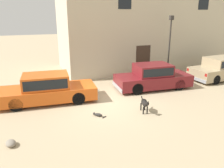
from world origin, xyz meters
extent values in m
plane|color=tan|center=(0.00, 0.00, 0.00)|extent=(80.00, 80.00, 0.00)
cube|color=#D15619|center=(-2.62, 1.26, 0.45)|extent=(4.79, 2.08, 0.61)
cube|color=#D15619|center=(-2.67, 1.26, 1.09)|extent=(2.26, 1.64, 0.66)
cube|color=black|center=(-2.67, 1.26, 1.10)|extent=(2.09, 1.66, 0.46)
cube|color=#999BA0|center=(-0.31, 1.08, 0.26)|extent=(0.25, 1.69, 0.20)
sphere|color=silver|center=(-0.23, 1.76, 0.59)|extent=(0.20, 0.20, 0.20)
sphere|color=silver|center=(-0.34, 0.40, 0.59)|extent=(0.20, 0.20, 0.20)
cylinder|color=black|center=(-1.17, 1.91, 0.31)|extent=(0.64, 0.25, 0.62)
cylinder|color=black|center=(-1.28, 0.39, 0.31)|extent=(0.64, 0.25, 0.62)
cylinder|color=black|center=(-3.96, 2.13, 0.31)|extent=(0.64, 0.25, 0.62)
cylinder|color=black|center=(-4.08, 0.61, 0.31)|extent=(0.64, 0.25, 0.62)
cube|color=maroon|center=(3.35, 1.30, 0.48)|extent=(4.46, 2.08, 0.65)
cube|color=maroon|center=(3.31, 1.30, 1.12)|extent=(2.10, 1.65, 0.63)
cube|color=black|center=(3.31, 1.30, 1.13)|extent=(1.95, 1.67, 0.44)
cube|color=#999BA0|center=(5.49, 1.14, 0.26)|extent=(0.25, 1.72, 0.20)
cube|color=#999BA0|center=(1.21, 1.46, 0.26)|extent=(0.25, 1.72, 0.20)
sphere|color=silver|center=(5.57, 1.83, 0.62)|extent=(0.20, 0.20, 0.20)
sphere|color=silver|center=(5.47, 0.44, 0.62)|extent=(0.20, 0.20, 0.20)
cube|color=red|center=(1.26, 2.21, 0.64)|extent=(0.05, 0.18, 0.18)
cube|color=red|center=(1.15, 0.70, 0.64)|extent=(0.05, 0.18, 0.18)
cylinder|color=black|center=(4.71, 1.97, 0.32)|extent=(0.66, 0.25, 0.65)
cylinder|color=black|center=(4.59, 0.42, 0.32)|extent=(0.66, 0.25, 0.65)
cylinder|color=black|center=(2.11, 2.17, 0.32)|extent=(0.66, 0.25, 0.65)
cylinder|color=black|center=(1.99, 0.62, 0.32)|extent=(0.66, 0.25, 0.65)
cube|color=tan|center=(8.63, 1.41, 0.50)|extent=(4.47, 2.06, 0.70)
cube|color=tan|center=(8.59, 1.40, 1.15)|extent=(2.11, 1.65, 0.62)
cube|color=black|center=(8.59, 1.40, 1.16)|extent=(1.95, 1.66, 0.43)
cube|color=#999BA0|center=(6.48, 1.26, 0.26)|extent=(0.24, 1.73, 0.20)
cube|color=red|center=(6.43, 2.02, 0.67)|extent=(0.05, 0.18, 0.18)
cube|color=red|center=(6.53, 0.50, 0.67)|extent=(0.05, 0.18, 0.18)
cylinder|color=black|center=(9.89, 2.28, 0.30)|extent=(0.61, 0.24, 0.60)
cylinder|color=black|center=(7.27, 2.10, 0.30)|extent=(0.61, 0.24, 0.60)
cylinder|color=black|center=(7.38, 0.54, 0.30)|extent=(0.61, 0.24, 0.60)
cube|color=#BCB299|center=(6.38, 6.75, 3.72)|extent=(14.65, 5.26, 7.44)
cube|color=#38281E|center=(4.18, 4.11, 1.05)|extent=(1.10, 0.02, 2.10)
cube|color=black|center=(2.72, 4.11, 5.02)|extent=(0.90, 0.02, 1.10)
cube|color=black|center=(8.94, 4.11, 5.02)|extent=(0.90, 0.02, 1.10)
cylinder|color=black|center=(1.30, -1.74, 0.17)|extent=(0.06, 0.06, 0.34)
cylinder|color=black|center=(1.13, -1.70, 0.17)|extent=(0.06, 0.06, 0.34)
cylinder|color=black|center=(1.39, -1.34, 0.17)|extent=(0.06, 0.06, 0.34)
cylinder|color=black|center=(1.22, -1.30, 0.17)|extent=(0.06, 0.06, 0.34)
ellipsoid|color=black|center=(1.26, -1.52, 0.44)|extent=(0.37, 0.67, 0.28)
ellipsoid|color=black|center=(1.27, -1.47, 0.52)|extent=(0.29, 0.39, 0.15)
sphere|color=black|center=(1.17, -1.89, 0.55)|extent=(0.19, 0.19, 0.19)
cone|color=black|center=(1.15, -1.99, 0.54)|extent=(0.13, 0.13, 0.11)
cone|color=black|center=(1.23, -1.91, 0.64)|extent=(0.08, 0.08, 0.09)
cone|color=black|center=(1.12, -1.88, 0.64)|extent=(0.08, 0.08, 0.09)
cylinder|color=black|center=(1.34, -1.14, 0.51)|extent=(0.09, 0.21, 0.16)
ellipsoid|color=#2D2B28|center=(-0.78, -1.23, 0.07)|extent=(0.35, 0.33, 0.14)
sphere|color=#2D2B28|center=(-0.94, -1.10, 0.09)|extent=(0.11, 0.11, 0.11)
cone|color=#2D2B28|center=(-0.96, -1.12, 0.14)|extent=(0.05, 0.05, 0.04)
cone|color=#2D2B28|center=(-0.92, -1.08, 0.14)|extent=(0.05, 0.05, 0.04)
cylinder|color=#2D2B28|center=(-0.59, -1.43, 0.02)|extent=(0.21, 0.13, 0.04)
cylinder|color=#2D2B28|center=(5.59, 3.10, 1.90)|extent=(0.10, 0.10, 3.80)
cube|color=#2D2B28|center=(5.59, 3.10, 3.94)|extent=(0.22, 0.22, 0.28)
sphere|color=silver|center=(5.59, 3.10, 3.94)|extent=(0.18, 0.18, 0.18)
ellipsoid|color=gray|center=(-4.18, -2.34, 0.10)|extent=(0.39, 0.49, 0.20)
camera|label=1|loc=(-3.29, -9.55, 4.21)|focal=35.67mm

